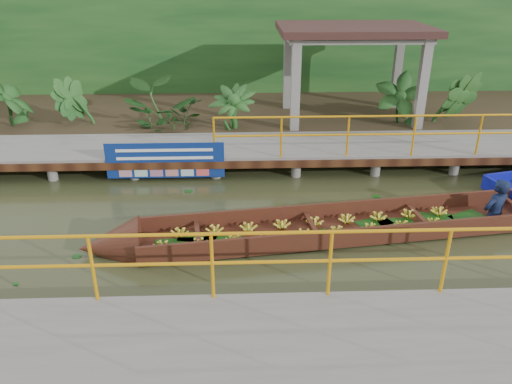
{
  "coord_description": "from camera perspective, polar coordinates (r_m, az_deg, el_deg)",
  "views": [
    {
      "loc": [
        -0.42,
        -8.76,
        4.89
      ],
      "look_at": [
        -0.08,
        0.5,
        0.6
      ],
      "focal_mm": 35.0,
      "sensor_mm": 36.0,
      "label": 1
    }
  ],
  "objects": [
    {
      "name": "near_dock",
      "position": [
        6.62,
        11.55,
        -19.66
      ],
      "size": [
        18.0,
        2.4,
        1.73
      ],
      "color": "slate",
      "rests_on": "ground"
    },
    {
      "name": "pavilion",
      "position": [
        15.58,
        11.07,
        16.78
      ],
      "size": [
        4.4,
        3.0,
        3.0
      ],
      "color": "slate",
      "rests_on": "ground"
    },
    {
      "name": "land_strip",
      "position": [
        16.92,
        -0.61,
        8.85
      ],
      "size": [
        30.0,
        8.0,
        0.45
      ],
      "primitive_type": "cube",
      "color": "#302818",
      "rests_on": "ground"
    },
    {
      "name": "vendor_boat",
      "position": [
        10.19,
        13.65,
        -3.24
      ],
      "size": [
        11.03,
        2.51,
        2.13
      ],
      "rotation": [
        0.0,
        0.0,
        0.13
      ],
      "color": "#3C1C10",
      "rests_on": "ground"
    },
    {
      "name": "blue_banner",
      "position": [
        12.17,
        -10.34,
        3.58
      ],
      "size": [
        2.84,
        0.04,
        0.89
      ],
      "color": "navy",
      "rests_on": "ground"
    },
    {
      "name": "far_dock",
      "position": [
        12.97,
        -0.04,
        4.96
      ],
      "size": [
        16.0,
        2.06,
        1.66
      ],
      "color": "slate",
      "rests_on": "ground"
    },
    {
      "name": "tropical_plants",
      "position": [
        14.55,
        -3.78,
        9.87
      ],
      "size": [
        14.1,
        1.1,
        1.38
      ],
      "color": "#144119",
      "rests_on": "ground"
    },
    {
      "name": "ground",
      "position": [
        10.04,
        0.55,
        -4.3
      ],
      "size": [
        80.0,
        80.0,
        0.0
      ],
      "primitive_type": "plane",
      "color": "#31351A",
      "rests_on": "ground"
    },
    {
      "name": "foliage_backdrop",
      "position": [
        18.98,
        -0.85,
        16.1
      ],
      "size": [
        30.0,
        0.8,
        4.0
      ],
      "primitive_type": "cube",
      "color": "#144119",
      "rests_on": "ground"
    }
  ]
}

